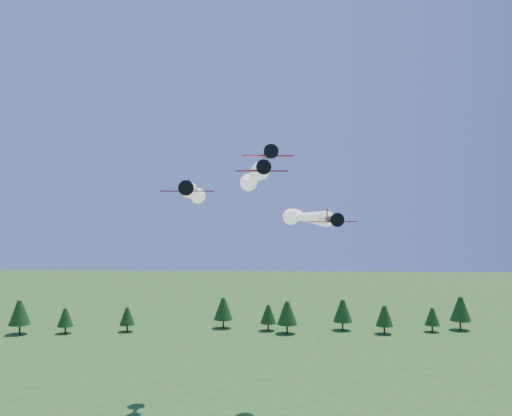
{
  "coord_description": "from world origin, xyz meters",
  "views": [
    {
      "loc": [
        1.99,
        -86.58,
        42.39
      ],
      "look_at": [
        -1.47,
        0.0,
        42.5
      ],
      "focal_mm": 40.0,
      "sensor_mm": 36.0,
      "label": 1
    }
  ],
  "objects_px": {
    "plane_lead": "(252,180)",
    "plane_slot": "(268,154)",
    "plane_left": "(195,194)",
    "plane_right": "(303,217)"
  },
  "relations": [
    {
      "from": "plane_right",
      "to": "plane_left",
      "type": "bearing_deg",
      "value": 166.26
    },
    {
      "from": "plane_left",
      "to": "plane_slot",
      "type": "distance_m",
      "value": 28.07
    },
    {
      "from": "plane_left",
      "to": "plane_slot",
      "type": "relative_size",
      "value": 6.18
    },
    {
      "from": "plane_slot",
      "to": "plane_lead",
      "type": "bearing_deg",
      "value": 98.61
    },
    {
      "from": "plane_lead",
      "to": "plane_right",
      "type": "relative_size",
      "value": 1.04
    },
    {
      "from": "plane_lead",
      "to": "plane_slot",
      "type": "bearing_deg",
      "value": -79.53
    },
    {
      "from": "plane_lead",
      "to": "plane_slot",
      "type": "distance_m",
      "value": 12.21
    },
    {
      "from": "plane_lead",
      "to": "plane_left",
      "type": "xyz_separation_m",
      "value": [
        -12.35,
        11.39,
        -2.4
      ]
    },
    {
      "from": "plane_lead",
      "to": "plane_slot",
      "type": "relative_size",
      "value": 5.52
    },
    {
      "from": "plane_lead",
      "to": "plane_left",
      "type": "height_order",
      "value": "plane_lead"
    }
  ]
}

